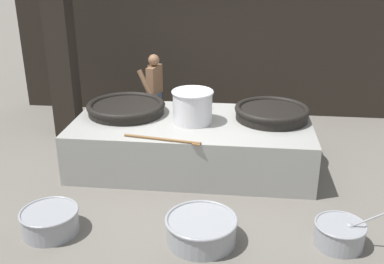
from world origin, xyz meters
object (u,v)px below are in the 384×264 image
object	(u,v)px
prep_bowl_vegetables	(340,233)
cook	(154,90)
stock_pot	(193,106)
prep_bowl_meat	(201,228)
giant_wok_near	(126,107)
giant_wok_far	(272,112)
prep_bowl_extra	(50,220)

from	to	relation	value
prep_bowl_vegetables	cook	bearing A→B (deg)	130.23
cook	prep_bowl_vegetables	bearing A→B (deg)	142.94
stock_pot	prep_bowl_meat	bearing A→B (deg)	-80.65
giant_wok_near	prep_bowl_vegetables	xyz separation A→B (m)	(3.24, -2.28, -0.74)
giant_wok_far	stock_pot	xyz separation A→B (m)	(-1.29, -0.30, 0.16)
giant_wok_near	cook	distance (m)	1.28
giant_wok_near	stock_pot	bearing A→B (deg)	-14.48
prep_bowl_vegetables	prep_bowl_extra	world-z (taller)	prep_bowl_vegetables
stock_pot	cook	bearing A→B (deg)	120.98
stock_pot	prep_bowl_meat	world-z (taller)	stock_pot
giant_wok_near	prep_bowl_extra	size ratio (longest dim) A/B	1.78
prep_bowl_vegetables	prep_bowl_meat	xyz separation A→B (m)	(-1.71, -0.11, 0.01)
giant_wok_near	prep_bowl_vegetables	world-z (taller)	giant_wok_near
cook	prep_bowl_vegetables	xyz separation A→B (m)	(2.99, -3.53, -0.68)
giant_wok_far	prep_bowl_extra	size ratio (longest dim) A/B	1.63
stock_pot	cook	xyz separation A→B (m)	(-0.93, 1.56, -0.24)
giant_wok_far	prep_bowl_meat	distance (m)	2.67
giant_wok_near	prep_bowl_meat	bearing A→B (deg)	-57.47
prep_bowl_vegetables	prep_bowl_meat	world-z (taller)	prep_bowl_vegetables
prep_bowl_vegetables	prep_bowl_meat	bearing A→B (deg)	-176.18
giant_wok_near	giant_wok_far	world-z (taller)	giant_wok_far
stock_pot	cook	distance (m)	1.83
giant_wok_far	prep_bowl_vegetables	bearing A→B (deg)	-71.41
cook	prep_bowl_extra	bearing A→B (deg)	92.13
giant_wok_far	cook	distance (m)	2.56
prep_bowl_vegetables	prep_bowl_extra	xyz separation A→B (m)	(-3.67, -0.14, 0.01)
cook	prep_bowl_vegetables	size ratio (longest dim) A/B	1.92
giant_wok_far	prep_bowl_vegetables	size ratio (longest dim) A/B	1.51
giant_wok_near	prep_bowl_vegetables	distance (m)	4.03
stock_pot	prep_bowl_meat	xyz separation A→B (m)	(0.34, -2.09, -0.90)
stock_pot	prep_bowl_extra	world-z (taller)	stock_pot
prep_bowl_meat	prep_bowl_extra	size ratio (longest dim) A/B	1.21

